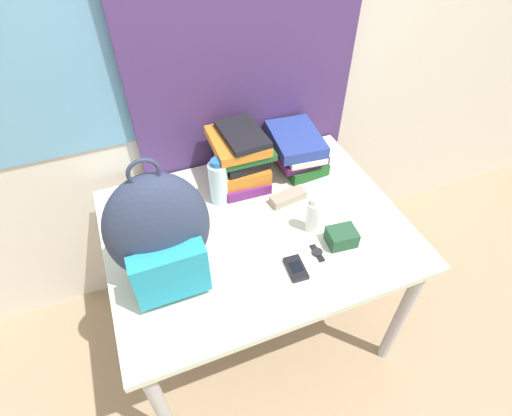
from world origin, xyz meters
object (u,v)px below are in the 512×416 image
sunscreen_bottle (312,216)px  book_stack_center (297,149)px  backpack (159,233)px  wristwatch (317,253)px  book_stack_left (241,157)px  camera_pouch (342,237)px  water_bottle (218,182)px  cell_phone (296,268)px  sunglasses_case (288,197)px  sports_bottle (244,167)px

sunscreen_bottle → book_stack_center: bearing=72.9°
backpack → wristwatch: 0.57m
wristwatch → book_stack_left: bearing=103.1°
camera_pouch → sunscreen_bottle: bearing=124.7°
book_stack_left → sunscreen_bottle: (0.15, -0.37, -0.05)m
water_bottle → wristwatch: (0.24, -0.40, -0.09)m
sunscreen_bottle → cell_phone: bearing=-131.6°
book_stack_center → camera_pouch: (-0.04, -0.48, -0.05)m
book_stack_left → cell_phone: (0.01, -0.52, -0.11)m
water_bottle → camera_pouch: 0.52m
backpack → sunscreen_bottle: (0.55, 0.00, -0.13)m
water_bottle → wristwatch: size_ratio=2.50×
backpack → book_stack_center: bearing=29.8°
book_stack_center → water_bottle: 0.40m
water_bottle → sunscreen_bottle: water_bottle is taller
water_bottle → wristwatch: water_bottle is taller
backpack → wristwatch: size_ratio=5.96×
camera_pouch → wristwatch: camera_pouch is taller
sunscreen_bottle → sunglasses_case: bearing=95.2°
sports_bottle → sunglasses_case: bearing=-44.7°
book_stack_center → cell_phone: bearing=-115.4°
cell_phone → backpack: bearing=160.1°
camera_pouch → book_stack_left: bearing=114.8°
book_stack_left → camera_pouch: size_ratio=2.53×
backpack → book_stack_left: bearing=42.9°
sunglasses_case → book_stack_center: bearing=57.0°
book_stack_center → cell_phone: 0.59m
sports_bottle → book_stack_left: bearing=82.3°
book_stack_center → sports_bottle: (-0.27, -0.07, 0.03)m
water_bottle → camera_pouch: bearing=-47.9°
cell_phone → sunglasses_case: bearing=69.8°
backpack → sunglasses_case: bearing=18.4°
book_stack_center → wristwatch: size_ratio=3.61×
sports_bottle → book_stack_center: bearing=13.5°
sunglasses_case → camera_pouch: 0.29m
backpack → book_stack_left: 0.56m
sunglasses_case → wristwatch: sunglasses_case is taller
book_stack_left → cell_phone: book_stack_left is taller
water_bottle → book_stack_center: bearing=13.9°
backpack → cell_phone: size_ratio=4.57×
book_stack_left → sports_bottle: (-0.01, -0.06, -0.01)m
book_stack_left → wristwatch: size_ratio=3.44×
book_stack_center → sports_bottle: bearing=-166.5°
book_stack_center → sunscreen_bottle: 0.39m
backpack → camera_pouch: backpack is taller
backpack → wristwatch: bearing=-12.3°
water_bottle → camera_pouch: water_bottle is taller
wristwatch → sunglasses_case: bearing=86.6°
backpack → sunglasses_case: size_ratio=3.14×
backpack → book_stack_left: size_ratio=1.74×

